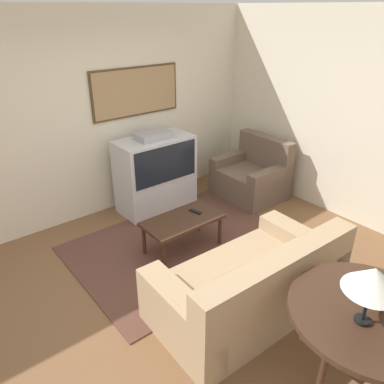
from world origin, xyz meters
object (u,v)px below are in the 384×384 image
at_px(tv, 156,173).
at_px(couch, 251,286).
at_px(table_lamp, 373,280).
at_px(coffee_table, 183,222).
at_px(console_table, 369,319).
at_px(armchair, 251,177).

height_order(tv, couch, tv).
height_order(couch, table_lamp, table_lamp).
bearing_deg(coffee_table, console_table, -91.72).
bearing_deg(coffee_table, table_lamp, -95.02).
distance_m(coffee_table, table_lamp, 2.39).
xyz_separation_m(tv, couch, (-0.48, -2.31, -0.25)).
height_order(tv, coffee_table, tv).
relative_size(tv, table_lamp, 2.55).
xyz_separation_m(armchair, console_table, (-1.78, -2.76, 0.37)).
relative_size(coffee_table, console_table, 0.82).
distance_m(couch, console_table, 1.13).
relative_size(tv, console_table, 1.00).
xyz_separation_m(armchair, table_lamp, (-1.91, -2.77, 0.79)).
xyz_separation_m(coffee_table, console_table, (-0.07, -2.27, 0.29)).
bearing_deg(couch, tv, -99.91).
bearing_deg(armchair, couch, -46.50).
height_order(console_table, table_lamp, table_lamp).
height_order(armchair, coffee_table, armchair).
distance_m(tv, couch, 2.37).
relative_size(tv, coffee_table, 1.22).
relative_size(coffee_table, table_lamp, 2.08).
relative_size(couch, armchair, 1.89).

